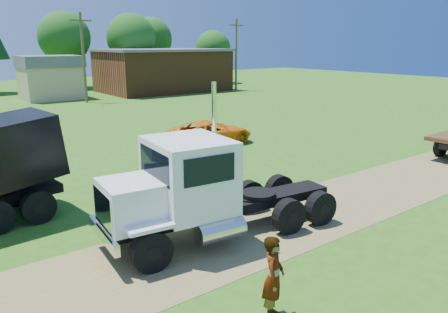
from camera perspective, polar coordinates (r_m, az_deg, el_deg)
ground at (r=15.49m, az=7.61°, el=-8.38°), size 140.00×140.00×0.00m
dirt_track at (r=15.49m, az=7.61°, el=-8.36°), size 120.00×4.20×0.01m
white_semi_tractor at (r=13.37m, az=-4.14°, el=-4.46°), size 8.18×3.43×4.85m
orange_pickup at (r=26.45m, az=-1.83°, el=3.11°), size 5.45×2.63×1.49m
spectator_a at (r=10.06m, az=6.48°, el=-15.48°), size 0.86×0.82×1.98m
spectator_b at (r=20.09m, az=0.27°, el=-0.42°), size 0.82×0.65×1.62m
brick_building at (r=57.50m, az=-7.98°, el=11.12°), size 15.40×10.40×5.30m
tan_shed at (r=52.11m, az=-21.68°, el=9.64°), size 6.20×5.40×4.70m
utility_poles at (r=47.85m, az=-17.89°, el=12.36°), size 42.20×0.28×9.00m
tree_row at (r=62.38m, az=-23.26°, el=14.01°), size 56.05×14.99×11.83m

